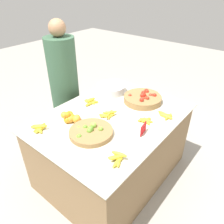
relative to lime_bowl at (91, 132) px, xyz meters
name	(u,v)px	position (x,y,z in m)	size (l,w,h in m)	color
ground_plane	(112,171)	(0.35, 0.04, -0.82)	(12.00, 12.00, 0.00)	#A39E93
market_table	(112,146)	(0.35, 0.04, -0.42)	(1.55, 1.16, 0.79)	olive
lime_bowl	(91,132)	(0.00, 0.00, 0.00)	(0.39, 0.39, 0.09)	olive
tomato_basket	(143,99)	(0.80, -0.04, 0.01)	(0.42, 0.42, 0.11)	olive
orange_pile	(71,117)	(0.03, 0.29, 0.02)	(0.16, 0.19, 0.12)	orange
metal_bowl	(111,89)	(0.76, 0.39, 0.02)	(0.35, 0.35, 0.09)	silver
price_sign	(143,129)	(0.30, -0.36, 0.03)	(0.12, 0.03, 0.10)	red
banana_bunch_middle_right	(108,114)	(0.32, 0.07, 0.00)	(0.17, 0.15, 0.05)	yellow
banana_bunch_middle_left	(39,128)	(-0.25, 0.41, 0.00)	(0.16, 0.17, 0.05)	yellow
banana_bunch_front_right	(91,101)	(0.40, 0.39, 0.00)	(0.17, 0.17, 0.06)	yellow
banana_bunch_back_center	(146,120)	(0.48, -0.27, -0.01)	(0.14, 0.14, 0.03)	yellow
banana_bunch_front_center	(118,158)	(-0.11, -0.39, 0.00)	(0.15, 0.14, 0.06)	yellow
banana_bunch_front_left	(166,115)	(0.68, -0.39, -0.01)	(0.14, 0.18, 0.03)	yellow
vendor_person	(65,92)	(0.46, 0.90, -0.07)	(0.35, 0.35, 1.61)	#385B42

